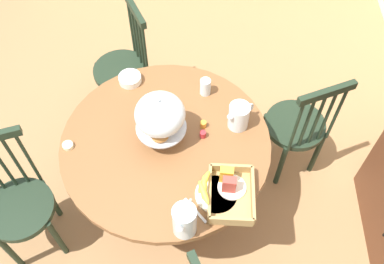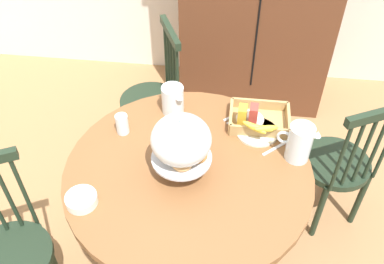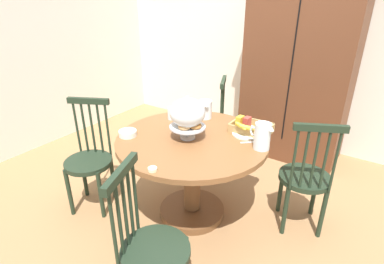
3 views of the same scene
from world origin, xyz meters
name	(u,v)px [view 1 (image 1 of 3)]	position (x,y,z in m)	size (l,w,h in m)	color
ground_plane	(183,214)	(0.00, 0.00, 0.00)	(10.00, 10.00, 0.00)	#997047
dining_table	(167,161)	(-0.10, -0.09, 0.53)	(1.19, 1.19, 0.74)	brown
windsor_chair_near_window	(124,69)	(-0.91, -0.48, 0.45)	(0.45, 0.45, 0.97)	#1E2D1E
windsor_chair_by_cabinet	(19,205)	(0.20, -0.94, 0.45)	(0.43, 0.43, 0.97)	#1E2D1E
windsor_chair_far_side	(297,127)	(-0.45, 0.73, 0.45)	(0.44, 0.44, 0.97)	#1E2D1E
pastry_stand_with_dome	(160,116)	(-0.13, -0.12, 0.94)	(0.28, 0.28, 0.34)	silver
orange_juice_pitcher	(239,117)	(-0.24, 0.31, 0.81)	(0.15, 0.17, 0.16)	silver
milk_pitcher	(185,221)	(0.41, 0.04, 0.83)	(0.20, 0.12, 0.20)	silver
cereal_basket	(227,191)	(0.22, 0.25, 0.78)	(0.32, 0.30, 0.12)	tan
china_plate_large	(216,194)	(0.22, 0.20, 0.75)	(0.22, 0.22, 0.01)	white
china_plate_small	(232,187)	(0.18, 0.28, 0.76)	(0.15, 0.15, 0.01)	white
cereal_bowl	(130,79)	(-0.54, -0.35, 0.76)	(0.14, 0.14, 0.04)	white
drinking_glass	(205,87)	(-0.47, 0.12, 0.80)	(0.06, 0.06, 0.11)	silver
butter_dish	(68,146)	(-0.04, -0.63, 0.75)	(0.06, 0.06, 0.02)	beige
jam_jar_strawberry	(203,134)	(-0.15, 0.11, 0.76)	(0.04, 0.04, 0.04)	#B7282D
jam_jar_apricot	(203,124)	(-0.22, 0.11, 0.76)	(0.04, 0.04, 0.04)	orange
table_knife	(236,180)	(0.13, 0.30, 0.74)	(0.17, 0.01, 0.01)	silver
dinner_fork	(240,177)	(0.11, 0.32, 0.74)	(0.17, 0.01, 0.01)	silver
soup_spoon	(195,210)	(0.31, 0.09, 0.74)	(0.17, 0.01, 0.01)	silver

